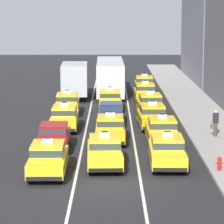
% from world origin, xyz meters
% --- Properties ---
extents(ground_plane, '(160.00, 160.00, 0.00)m').
position_xyz_m(ground_plane, '(0.00, 0.00, 0.00)').
color(ground_plane, '#232326').
extents(lane_stripe_left_center, '(0.14, 80.00, 0.01)m').
position_xyz_m(lane_stripe_left_center, '(-1.60, 20.00, 0.00)').
color(lane_stripe_left_center, silver).
rests_on(lane_stripe_left_center, ground).
extents(lane_stripe_center_right, '(0.14, 80.00, 0.01)m').
position_xyz_m(lane_stripe_center_right, '(1.60, 20.00, 0.00)').
color(lane_stripe_center_right, silver).
rests_on(lane_stripe_center_right, ground).
extents(sidewalk_curb, '(4.00, 90.00, 0.15)m').
position_xyz_m(sidewalk_curb, '(7.20, 15.00, 0.07)').
color(sidewalk_curb, '#9E9993').
rests_on(sidewalk_curb, ground).
extents(taxi_left_nearest, '(1.87, 4.58, 1.96)m').
position_xyz_m(taxi_left_nearest, '(-3.02, 1.98, 0.88)').
color(taxi_left_nearest, black).
rests_on(taxi_left_nearest, ground).
extents(sedan_left_second, '(1.83, 4.33, 1.58)m').
position_xyz_m(sedan_left_second, '(-3.24, 7.46, 0.85)').
color(sedan_left_second, black).
rests_on(sedan_left_second, ground).
extents(taxi_left_third, '(1.87, 4.58, 1.96)m').
position_xyz_m(taxi_left_third, '(-3.06, 13.44, 0.88)').
color(taxi_left_third, black).
rests_on(taxi_left_third, ground).
extents(taxi_left_fourth, '(1.93, 4.60, 1.96)m').
position_xyz_m(taxi_left_fourth, '(-3.33, 19.69, 0.88)').
color(taxi_left_fourth, black).
rests_on(taxi_left_fourth, ground).
extents(box_truck_left_fifth, '(2.48, 7.03, 3.27)m').
position_xyz_m(box_truck_left_fifth, '(-3.24, 28.25, 1.78)').
color(box_truck_left_fifth, black).
rests_on(box_truck_left_fifth, ground).
extents(taxi_center_nearest, '(1.96, 4.62, 1.96)m').
position_xyz_m(taxi_center_nearest, '(-0.18, 3.51, 0.88)').
color(taxi_center_nearest, black).
rests_on(taxi_center_nearest, ground).
extents(taxi_center_second, '(1.83, 4.56, 1.96)m').
position_xyz_m(taxi_center_second, '(0.10, 9.58, 0.88)').
color(taxi_center_second, black).
rests_on(taxi_center_second, ground).
extents(sedan_center_third, '(1.81, 4.32, 1.58)m').
position_xyz_m(sedan_center_third, '(0.11, 15.46, 0.85)').
color(sedan_center_third, black).
rests_on(sedan_center_third, ground).
extents(taxi_center_fourth, '(1.94, 4.61, 1.96)m').
position_xyz_m(taxi_center_fourth, '(0.03, 21.56, 0.88)').
color(taxi_center_fourth, black).
rests_on(taxi_center_fourth, ground).
extents(bus_center_fifth, '(2.65, 11.23, 3.22)m').
position_xyz_m(bus_center_fifth, '(0.01, 30.94, 1.82)').
color(bus_center_fifth, black).
rests_on(bus_center_fifth, ground).
extents(taxi_right_nearest, '(1.90, 4.59, 1.96)m').
position_xyz_m(taxi_right_nearest, '(3.13, 3.59, 0.88)').
color(taxi_right_nearest, black).
rests_on(taxi_right_nearest, ground).
extents(taxi_right_second, '(1.86, 4.58, 1.96)m').
position_xyz_m(taxi_right_second, '(3.29, 8.85, 0.88)').
color(taxi_right_second, black).
rests_on(taxi_right_second, ground).
extents(taxi_right_third, '(1.99, 4.63, 1.96)m').
position_xyz_m(taxi_right_third, '(3.01, 14.02, 0.88)').
color(taxi_right_third, black).
rests_on(taxi_right_third, ground).
extents(taxi_right_fourth, '(2.01, 4.64, 1.96)m').
position_xyz_m(taxi_right_fourth, '(3.21, 19.46, 0.88)').
color(taxi_right_fourth, black).
rests_on(taxi_right_fourth, ground).
extents(taxi_right_fifth, '(1.88, 4.58, 1.96)m').
position_xyz_m(taxi_right_fifth, '(3.14, 25.95, 0.88)').
color(taxi_right_fifth, black).
rests_on(taxi_right_fifth, ground).
extents(taxi_right_sixth, '(1.92, 4.60, 1.96)m').
position_xyz_m(taxi_right_sixth, '(3.39, 31.72, 0.88)').
color(taxi_right_sixth, black).
rests_on(taxi_right_sixth, ground).
extents(pedestrian_near_crosswalk, '(0.47, 0.24, 1.72)m').
position_xyz_m(pedestrian_near_crosswalk, '(6.85, 10.59, 1.01)').
color(pedestrian_near_crosswalk, '#473828').
rests_on(pedestrian_near_crosswalk, sidewalk_curb).
extents(fire_hydrant, '(0.36, 0.22, 0.73)m').
position_xyz_m(fire_hydrant, '(5.68, 2.24, 0.55)').
color(fire_hydrant, red).
rests_on(fire_hydrant, sidewalk_curb).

